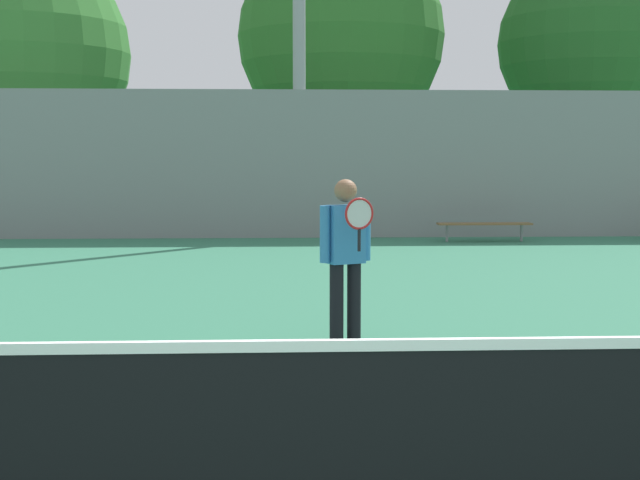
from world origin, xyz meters
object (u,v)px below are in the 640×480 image
bench_courtside_far (484,225)px  tree_green_tall (341,37)px  tree_dark_dense (25,54)px  tennis_net (343,457)px  tree_green_broad (587,44)px  tennis_player (346,252)px

bench_courtside_far → tree_green_tall: (-2.75, 7.32, 5.16)m
bench_courtside_far → tree_dark_dense: 14.34m
bench_courtside_far → tree_green_tall: bearing=110.6°
tree_green_tall → tennis_net: bearing=-94.1°
tree_green_broad → tree_green_tall: bearing=175.5°
tree_green_broad → tree_dark_dense: tree_green_broad is taller
tennis_player → tree_dark_dense: tree_dark_dense is taller
tennis_player → bench_courtside_far: tennis_player is taller
tennis_net → tree_green_broad: bearing=68.4°
tennis_net → tree_green_broad: tree_green_broad is taller
tennis_player → tennis_net: bearing=-118.4°
tennis_player → tree_green_tall: tree_green_tall is taller
bench_courtside_far → tree_dark_dense: (-11.96, 6.49, 4.51)m
tennis_net → tree_dark_dense: (-7.54, 22.58, 4.35)m
tree_green_broad → tennis_net: bearing=-111.6°
tree_green_broad → tennis_player: bearing=-115.7°
tennis_net → bench_courtside_far: tennis_net is taller
tree_green_tall → tree_dark_dense: size_ratio=1.09×
bench_courtside_far → tennis_player: bearing=-109.8°
tennis_player → tree_green_tall: bearing=62.2°
tennis_player → tree_green_tall: (1.28, 18.50, 4.59)m
tennis_player → tree_dark_dense: (-7.93, 17.66, 3.94)m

